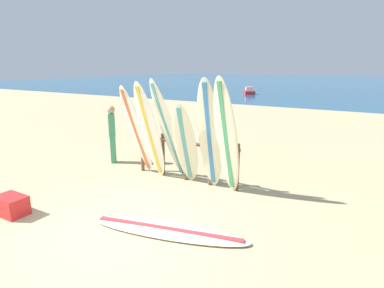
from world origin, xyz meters
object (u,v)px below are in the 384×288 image
surfboard_leaning_left (150,132)px  beachgoer_standing (112,132)px  surfboard_leaning_far_left (137,131)px  surfboard_leaning_right (227,137)px  surfboard_leaning_center (185,144)px  small_boat_offshore (249,92)px  surfboard_lying_on_sand (168,230)px  cooler_box (11,205)px  surfboard_rack (186,154)px  surfboard_leaning_center_left (169,131)px  surfboard_leaning_center_right (210,135)px

surfboard_leaning_left → beachgoer_standing: size_ratio=1.46×
surfboard_leaning_far_left → surfboard_leaning_right: surfboard_leaning_right is taller
surfboard_leaning_center → small_boat_offshore: surfboard_leaning_center is taller
surfboard_leaning_left → surfboard_lying_on_sand: size_ratio=0.84×
surfboard_leaning_left → cooler_box: surfboard_leaning_left is taller
beachgoer_standing → surfboard_leaning_center: bearing=-9.5°
surfboard_rack → surfboard_lying_on_sand: 2.61m
surfboard_leaning_right → beachgoer_standing: bearing=172.5°
small_boat_offshore → cooler_box: (5.76, -27.14, -0.08)m
surfboard_leaning_left → small_boat_offshore: bearing=105.7°
surfboard_leaning_far_left → surfboard_leaning_center_left: surfboard_leaning_center_left is taller
surfboard_leaning_center_right → small_boat_offshore: size_ratio=1.07×
surfboard_leaning_center_left → surfboard_leaning_far_left: bearing=-178.5°
surfboard_leaning_far_left → surfboard_leaning_center_left: size_ratio=0.93×
surfboard_leaning_left → surfboard_leaning_center_right: surfboard_leaning_center_right is taller
small_boat_offshore → cooler_box: size_ratio=3.90×
surfboard_leaning_left → surfboard_leaning_center_right: (1.52, 0.14, 0.05)m
surfboard_leaning_far_left → beachgoer_standing: 1.42m
surfboard_leaning_center_right → surfboard_lying_on_sand: size_ratio=0.88×
surfboard_leaning_left → surfboard_leaning_center: size_ratio=1.23×
surfboard_leaning_center_left → surfboard_leaning_center: surfboard_leaning_center_left is taller
surfboard_rack → surfboard_leaning_far_left: bearing=-165.1°
surfboard_leaning_center → surfboard_rack: bearing=121.0°
surfboard_leaning_center_right → small_boat_offshore: surfboard_leaning_center_right is taller
surfboard_lying_on_sand → surfboard_leaning_right: bearing=85.7°
surfboard_leaning_far_left → surfboard_leaning_right: (2.45, -0.03, 0.13)m
surfboard_leaning_right → beachgoer_standing: surfboard_leaning_right is taller
surfboard_leaning_center → small_boat_offshore: size_ratio=0.84×
small_boat_offshore → beachgoer_standing: bearing=-78.1°
surfboard_rack → surfboard_lying_on_sand: bearing=-64.7°
beachgoer_standing → cooler_box: bearing=-77.7°
surfboard_leaning_left → surfboard_lying_on_sand: (1.80, -1.85, -1.17)m
surfboard_rack → surfboard_leaning_center: 0.49m
beachgoer_standing → cooler_box: beachgoer_standing is taller
surfboard_rack → beachgoer_standing: size_ratio=1.70×
surfboard_rack → surfboard_leaning_center_right: bearing=-20.3°
surfboard_leaning_right → surfboard_leaning_center_right: bearing=172.5°
surfboard_rack → cooler_box: bearing=-119.0°
surfboard_leaning_right → surfboard_leaning_center_left: bearing=178.0°
surfboard_leaning_left → small_boat_offshore: (-6.84, 24.32, -0.94)m
surfboard_rack → small_boat_offshore: bearing=107.6°
surfboard_leaning_center_left → surfboard_leaning_center_right: surfboard_leaning_center_right is taller
surfboard_leaning_far_left → beachgoer_standing: bearing=160.5°
surfboard_lying_on_sand → surfboard_leaning_center: bearing=114.3°
surfboard_rack → surfboard_lying_on_sand: size_ratio=0.98×
surfboard_lying_on_sand → beachgoer_standing: bearing=146.1°
surfboard_rack → small_boat_offshore: surfboard_rack is taller
surfboard_leaning_right → small_boat_offshore: (-8.79, 24.23, -1.02)m
surfboard_leaning_far_left → surfboard_leaning_center_right: size_ratio=0.91×
surfboard_lying_on_sand → small_boat_offshore: (-8.64, 26.17, 0.22)m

